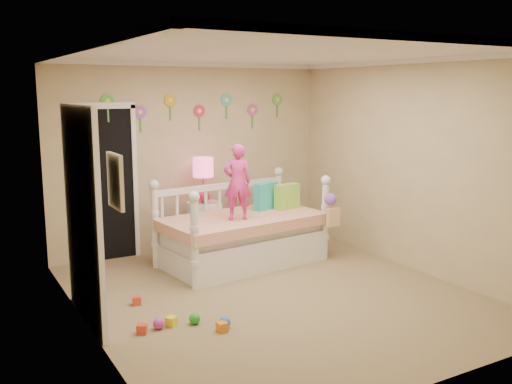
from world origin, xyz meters
TOP-DOWN VIEW (x-y plane):
  - floor at (0.00, 0.00)m, footprint 4.00×4.50m
  - ceiling at (0.00, 0.00)m, footprint 4.00×4.50m
  - back_wall at (0.00, 2.25)m, footprint 4.00×0.01m
  - left_wall at (-2.00, 0.00)m, footprint 0.01×4.50m
  - right_wall at (2.00, 0.00)m, footprint 0.01×4.50m
  - crown_molding at (0.00, 0.00)m, footprint 4.00×4.50m
  - daybed at (0.24, 1.21)m, footprint 2.22×1.36m
  - pillow_turquoise at (0.70, 1.40)m, footprint 0.38×0.24m
  - pillow_lime at (0.98, 1.29)m, footprint 0.38×0.19m
  - child at (0.08, 1.03)m, footprint 0.40×0.32m
  - nightstand at (0.03, 1.93)m, footprint 0.45×0.36m
  - table_lamp at (0.03, 1.93)m, footprint 0.28×0.28m
  - closet_doorway at (-1.25, 2.23)m, footprint 0.90×0.04m
  - flower_decals at (-0.09, 2.24)m, footprint 3.40×0.02m
  - mirror_closet at (-1.96, 0.30)m, footprint 0.07×1.30m
  - wall_picture at (-1.97, -0.90)m, footprint 0.05×0.34m
  - hanging_bag at (1.24, 0.65)m, footprint 0.20×0.16m
  - toy_scatter at (-1.27, -0.02)m, footprint 1.16×1.48m

SIDE VIEW (x-z plane):
  - floor at x=0.00m, z-range -0.01..0.01m
  - toy_scatter at x=-1.27m, z-range 0.00..0.11m
  - nightstand at x=0.03m, z-range 0.00..0.70m
  - daybed at x=0.24m, z-range 0.00..1.14m
  - hanging_bag at x=1.24m, z-range 0.51..0.87m
  - pillow_lime at x=0.98m, z-range 0.63..0.97m
  - pillow_turquoise at x=0.70m, z-range 0.63..1.00m
  - closet_doorway at x=-1.25m, z-range 0.00..2.07m
  - mirror_closet at x=-1.96m, z-range 0.00..2.10m
  - child at x=0.08m, z-range 0.63..1.58m
  - table_lamp at x=0.03m, z-range 0.80..1.43m
  - back_wall at x=0.00m, z-range 0.00..2.60m
  - left_wall at x=-2.00m, z-range 0.00..2.60m
  - right_wall at x=2.00m, z-range 0.00..2.60m
  - wall_picture at x=-1.97m, z-range 1.34..1.76m
  - flower_decals at x=-0.09m, z-range 1.69..2.19m
  - crown_molding at x=0.00m, z-range 2.54..2.60m
  - ceiling at x=0.00m, z-range 2.60..2.60m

